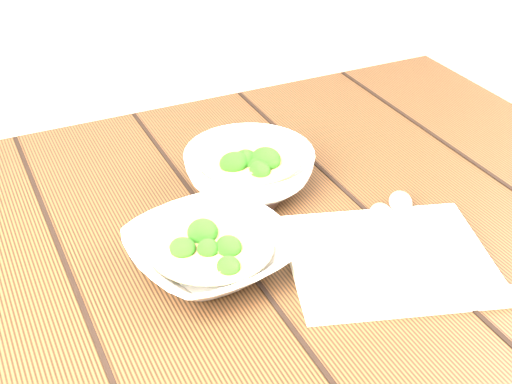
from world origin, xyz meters
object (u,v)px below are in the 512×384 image
object	(u,v)px
soup_bowl_back	(249,169)
trivet	(247,195)
napkin	(388,259)
table	(239,302)
soup_bowl_front	(211,251)

from	to	relation	value
soup_bowl_back	trivet	world-z (taller)	soup_bowl_back
trivet	napkin	bearing A→B (deg)	-63.11
table	soup_bowl_back	size ratio (longest dim) A/B	4.92
soup_bowl_back	trivet	size ratio (longest dim) A/B	2.59
soup_bowl_back	napkin	distance (m)	0.25
table	soup_bowl_front	xyz separation A→B (m)	(-0.06, -0.05, 0.14)
table	trivet	distance (m)	0.15
soup_bowl_back	napkin	xyz separation A→B (m)	(0.08, -0.23, -0.02)
table	soup_bowl_back	xyz separation A→B (m)	(0.06, 0.09, 0.15)
soup_bowl_front	napkin	xyz separation A→B (m)	(0.20, -0.08, -0.02)
napkin	table	bearing A→B (deg)	153.54
table	trivet	bearing A→B (deg)	56.36
table	soup_bowl_front	world-z (taller)	soup_bowl_front
soup_bowl_back	soup_bowl_front	bearing A→B (deg)	-129.12
soup_bowl_back	table	bearing A→B (deg)	-122.39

